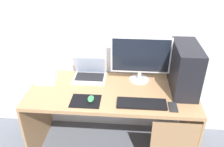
% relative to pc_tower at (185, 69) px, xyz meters
% --- Properties ---
extents(ground_plane, '(8.00, 8.00, 0.00)m').
position_rel_pc_tower_xyz_m(ground_plane, '(-0.65, -0.08, -0.95)').
color(ground_plane, slate).
extents(wall_back, '(4.00, 0.05, 2.60)m').
position_rel_pc_tower_xyz_m(wall_back, '(-0.65, 0.30, 0.35)').
color(wall_back, silver).
rests_on(wall_back, ground_plane).
extents(desk, '(1.56, 0.67, 0.73)m').
position_rel_pc_tower_xyz_m(desk, '(-0.63, -0.09, -0.36)').
color(desk, '#A37A51').
rests_on(desk, ground_plane).
extents(pc_tower, '(0.21, 0.47, 0.43)m').
position_rel_pc_tower_xyz_m(pc_tower, '(0.00, 0.00, 0.00)').
color(pc_tower, black).
rests_on(pc_tower, desk).
extents(monitor, '(0.57, 0.19, 0.46)m').
position_rel_pc_tower_xyz_m(monitor, '(-0.39, 0.12, 0.03)').
color(monitor, silver).
rests_on(monitor, desk).
extents(laptop, '(0.33, 0.25, 0.23)m').
position_rel_pc_tower_xyz_m(laptop, '(-0.89, 0.14, -0.17)').
color(laptop, silver).
rests_on(laptop, desk).
extents(speaker, '(0.09, 0.09, 0.16)m').
position_rel_pc_tower_xyz_m(speaker, '(-1.33, 0.18, -0.14)').
color(speaker, silver).
rests_on(speaker, desk).
extents(projector, '(0.20, 0.14, 0.11)m').
position_rel_pc_tower_xyz_m(projector, '(-1.31, 0.02, -0.16)').
color(projector, white).
rests_on(projector, desk).
extents(keyboard, '(0.42, 0.14, 0.02)m').
position_rel_pc_tower_xyz_m(keyboard, '(-0.38, -0.28, -0.20)').
color(keyboard, black).
rests_on(keyboard, desk).
extents(mousepad, '(0.26, 0.20, 0.00)m').
position_rel_pc_tower_xyz_m(mousepad, '(-0.86, -0.27, -0.21)').
color(mousepad, black).
rests_on(mousepad, desk).
extents(mouse_left, '(0.06, 0.10, 0.03)m').
position_rel_pc_tower_xyz_m(mouse_left, '(-0.82, -0.26, -0.19)').
color(mouse_left, '#338C4C').
rests_on(mouse_left, mousepad).
extents(cell_phone, '(0.07, 0.13, 0.01)m').
position_rel_pc_tower_xyz_m(cell_phone, '(-0.12, -0.29, -0.21)').
color(cell_phone, '#232326').
rests_on(cell_phone, desk).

